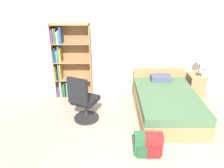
% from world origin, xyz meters
% --- Properties ---
extents(wall_back, '(9.00, 0.06, 2.60)m').
position_xyz_m(wall_back, '(0.00, 3.23, 1.30)').
color(wall_back, silver).
rests_on(wall_back, ground_plane).
extents(bookshelf, '(0.95, 0.31, 1.91)m').
position_xyz_m(bookshelf, '(-1.91, 2.97, 0.93)').
color(bookshelf, '#AD7F51').
rests_on(bookshelf, ground_plane).
extents(bed, '(1.34, 2.05, 0.78)m').
position_xyz_m(bed, '(0.48, 2.06, 0.27)').
color(bed, '#AD7F51').
rests_on(bed, ground_plane).
extents(office_chair, '(0.65, 0.70, 1.09)m').
position_xyz_m(office_chair, '(-1.38, 1.74, 0.49)').
color(office_chair, '#232326').
rests_on(office_chair, ground_plane).
extents(nightstand, '(0.40, 0.49, 0.61)m').
position_xyz_m(nightstand, '(1.45, 2.92, 0.30)').
color(nightstand, '#AD7F51').
rests_on(nightstand, ground_plane).
extents(table_lamp, '(0.20, 0.20, 0.54)m').
position_xyz_m(table_lamp, '(1.49, 2.94, 1.03)').
color(table_lamp, '#333333').
rests_on(table_lamp, nightstand).
extents(water_bottle, '(0.08, 0.08, 0.20)m').
position_xyz_m(water_bottle, '(1.55, 2.81, 0.70)').
color(water_bottle, silver).
rests_on(water_bottle, nightstand).
extents(backpack_red, '(0.31, 0.22, 0.43)m').
position_xyz_m(backpack_red, '(-0.06, 0.68, 0.20)').
color(backpack_red, maroon).
rests_on(backpack_red, ground_plane).
extents(backpack_green, '(0.36, 0.25, 0.43)m').
position_xyz_m(backpack_green, '(-0.21, 0.70, 0.20)').
color(backpack_green, '#2D603D').
rests_on(backpack_green, ground_plane).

